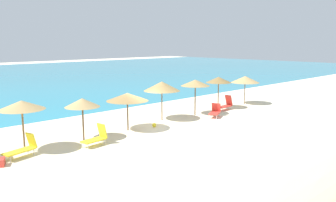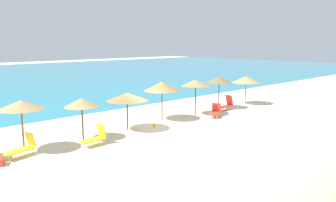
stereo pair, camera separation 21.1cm
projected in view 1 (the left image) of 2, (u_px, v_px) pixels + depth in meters
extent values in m
plane|color=beige|center=(147.00, 129.00, 22.19)|extent=(160.00, 160.00, 0.00)
cylinder|color=brown|center=(23.00, 129.00, 17.37)|extent=(0.09, 0.09, 2.32)
cone|color=tan|center=(22.00, 105.00, 17.17)|extent=(2.26, 2.26, 0.45)
cylinder|color=brown|center=(83.00, 122.00, 19.54)|extent=(0.09, 0.09, 2.04)
cone|color=tan|center=(82.00, 103.00, 19.36)|extent=(1.95, 1.95, 0.49)
cylinder|color=brown|center=(128.00, 114.00, 21.67)|extent=(0.09, 0.09, 2.02)
cone|color=olive|center=(127.00, 97.00, 21.49)|extent=(2.60, 2.60, 0.49)
cylinder|color=brown|center=(162.00, 104.00, 24.51)|extent=(0.08, 0.08, 2.23)
cone|color=#9E7F4C|center=(162.00, 86.00, 24.29)|extent=(2.55, 2.55, 0.66)
cylinder|color=brown|center=(195.00, 99.00, 26.22)|extent=(0.09, 0.09, 2.36)
cone|color=#9E7F4C|center=(195.00, 83.00, 26.00)|extent=(2.17, 2.17, 0.47)
cylinder|color=brown|center=(218.00, 95.00, 28.72)|extent=(0.09, 0.09, 2.31)
cone|color=olive|center=(219.00, 80.00, 28.51)|extent=(2.09, 2.09, 0.48)
cylinder|color=brown|center=(245.00, 93.00, 30.79)|extent=(0.07, 0.07, 2.07)
cone|color=tan|center=(245.00, 79.00, 30.60)|extent=(2.49, 2.49, 0.58)
cube|color=yellow|center=(93.00, 140.00, 18.45)|extent=(1.36, 0.74, 0.07)
cube|color=yellow|center=(102.00, 131.00, 18.85)|extent=(0.30, 0.63, 0.80)
cylinder|color=silver|center=(82.00, 145.00, 18.23)|extent=(0.04, 0.04, 0.29)
cylinder|color=silver|center=(88.00, 147.00, 17.90)|extent=(0.04, 0.04, 0.29)
cylinder|color=silver|center=(99.00, 140.00, 19.06)|extent=(0.04, 0.04, 0.29)
cylinder|color=silver|center=(105.00, 142.00, 18.74)|extent=(0.04, 0.04, 0.29)
cube|color=yellow|center=(19.00, 151.00, 16.58)|extent=(1.59, 0.92, 0.07)
cube|color=yellow|center=(31.00, 140.00, 17.11)|extent=(0.38, 0.61, 0.75)
cylinder|color=silver|center=(4.00, 158.00, 16.20)|extent=(0.04, 0.04, 0.30)
cylinder|color=silver|center=(10.00, 160.00, 15.95)|extent=(0.04, 0.04, 0.30)
cylinder|color=silver|center=(28.00, 151.00, 17.27)|extent=(0.04, 0.04, 0.30)
cylinder|color=silver|center=(34.00, 152.00, 17.02)|extent=(0.04, 0.04, 0.30)
cube|color=red|center=(224.00, 107.00, 28.18)|extent=(1.42, 0.64, 0.07)
cube|color=red|center=(229.00, 100.00, 28.58)|extent=(0.37, 0.59, 0.86)
cylinder|color=silver|center=(217.00, 109.00, 27.95)|extent=(0.04, 0.04, 0.26)
cylinder|color=silver|center=(222.00, 110.00, 27.62)|extent=(0.04, 0.04, 0.26)
cylinder|color=silver|center=(226.00, 107.00, 28.80)|extent=(0.04, 0.04, 0.26)
cylinder|color=silver|center=(231.00, 108.00, 28.46)|extent=(0.04, 0.04, 0.26)
cube|color=red|center=(214.00, 113.00, 25.46)|extent=(1.37, 1.13, 0.07)
cube|color=red|center=(216.00, 107.00, 25.93)|extent=(0.48, 0.68, 0.65)
cylinder|color=silver|center=(209.00, 117.00, 25.10)|extent=(0.04, 0.04, 0.29)
cylinder|color=silver|center=(217.00, 117.00, 24.92)|extent=(0.04, 0.04, 0.29)
cylinder|color=silver|center=(212.00, 114.00, 26.06)|extent=(0.04, 0.04, 0.29)
cylinder|color=silver|center=(220.00, 114.00, 25.87)|extent=(0.04, 0.04, 0.29)
sphere|color=yellow|center=(154.00, 125.00, 22.60)|extent=(0.28, 0.28, 0.28)
cube|color=red|center=(0.00, 162.00, 15.53)|extent=(0.59, 0.68, 0.34)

